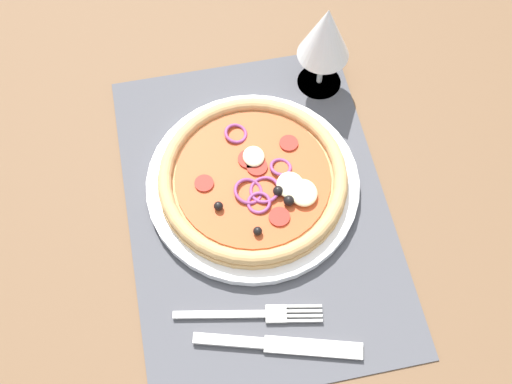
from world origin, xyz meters
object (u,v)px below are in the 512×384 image
Objects in this scene: fork at (256,314)px; wine_glass at (325,36)px; plate at (255,183)px; knife at (280,345)px; pizza at (256,177)px.

wine_glass reaches higher than fork.
fork is at bearing -26.04° from wine_glass.
knife is at bearing -3.80° from plate.
fork is at bearing 130.64° from knife.
wine_glass is at bearing 140.87° from pizza.
wine_glass reaches higher than knife.
plate is at bearing -39.46° from wine_glass.
pizza reaches higher than knife.
plate is 1.89× the size of wine_glass.
pizza is 17.76cm from fork.
plate is 1.57× the size of fork.
plate reaches higher than knife.
plate is 17.69cm from fork.
knife is 40.51cm from wine_glass.
knife is at bearing -4.06° from pizza.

